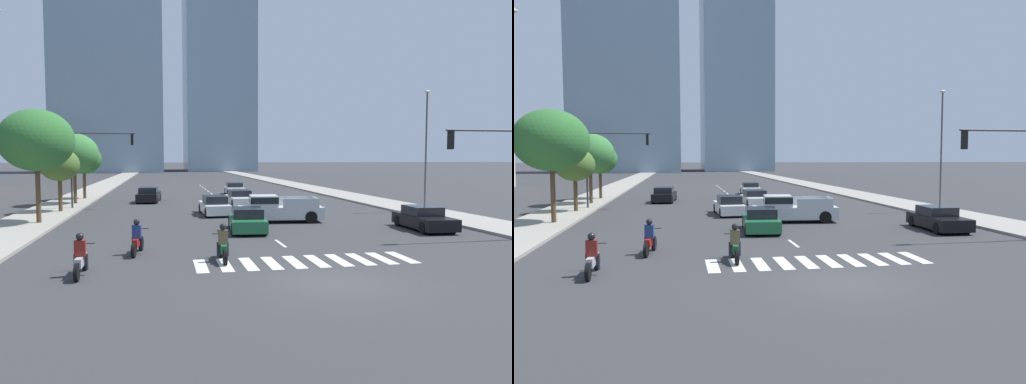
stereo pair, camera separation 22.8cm
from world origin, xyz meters
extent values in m
plane|color=#333335|center=(0.00, 0.00, 0.00)|extent=(800.00, 800.00, 0.00)
cube|color=gray|center=(13.48, 30.00, 0.07)|extent=(4.00, 260.00, 0.15)
cube|color=gray|center=(-13.48, 30.00, 0.07)|extent=(4.00, 260.00, 0.15)
cube|color=silver|center=(-4.05, 3.24, 0.00)|extent=(0.45, 2.27, 0.01)
cube|color=silver|center=(-3.15, 3.24, 0.00)|extent=(0.45, 2.27, 0.01)
cube|color=silver|center=(-2.25, 3.24, 0.00)|extent=(0.45, 2.27, 0.01)
cube|color=silver|center=(-1.35, 3.24, 0.00)|extent=(0.45, 2.27, 0.01)
cube|color=silver|center=(-0.45, 3.24, 0.00)|extent=(0.45, 2.27, 0.01)
cube|color=silver|center=(0.45, 3.24, 0.00)|extent=(0.45, 2.27, 0.01)
cube|color=silver|center=(1.35, 3.24, 0.00)|extent=(0.45, 2.27, 0.01)
cube|color=silver|center=(2.25, 3.24, 0.00)|extent=(0.45, 2.27, 0.01)
cube|color=silver|center=(3.15, 3.24, 0.00)|extent=(0.45, 2.27, 0.01)
cube|color=silver|center=(4.05, 3.24, 0.00)|extent=(0.45, 2.27, 0.01)
cube|color=silver|center=(0.00, 7.24, 0.00)|extent=(0.14, 2.00, 0.01)
cube|color=silver|center=(0.00, 11.24, 0.00)|extent=(0.14, 2.00, 0.01)
cube|color=silver|center=(0.00, 15.24, 0.00)|extent=(0.14, 2.00, 0.01)
cube|color=silver|center=(0.00, 19.24, 0.00)|extent=(0.14, 2.00, 0.01)
cube|color=silver|center=(0.00, 23.24, 0.00)|extent=(0.14, 2.00, 0.01)
cube|color=silver|center=(0.00, 27.24, 0.00)|extent=(0.14, 2.00, 0.01)
cube|color=silver|center=(0.00, 31.24, 0.00)|extent=(0.14, 2.00, 0.01)
cube|color=silver|center=(0.00, 35.24, 0.00)|extent=(0.14, 2.00, 0.01)
cube|color=silver|center=(0.00, 39.24, 0.00)|extent=(0.14, 2.00, 0.01)
cube|color=silver|center=(0.00, 43.24, 0.00)|extent=(0.14, 2.00, 0.01)
cube|color=silver|center=(0.00, 47.24, 0.00)|extent=(0.14, 2.00, 0.01)
cube|color=silver|center=(0.00, 51.24, 0.00)|extent=(0.14, 2.00, 0.01)
cube|color=silver|center=(0.00, 55.24, 0.00)|extent=(0.14, 2.00, 0.01)
cylinder|color=black|center=(-6.35, 6.74, 0.30)|extent=(0.21, 0.61, 0.60)
cylinder|color=black|center=(-6.58, 5.24, 0.30)|extent=(0.21, 0.61, 0.60)
cube|color=maroon|center=(-6.46, 5.99, 0.52)|extent=(0.40, 1.23, 0.32)
cylinder|color=#B2B2B7|center=(-6.36, 6.64, 0.60)|extent=(0.11, 0.32, 0.67)
cylinder|color=black|center=(-6.35, 6.69, 0.97)|extent=(0.70, 0.14, 0.04)
cube|color=navy|center=(-6.48, 5.89, 0.96)|extent=(0.39, 0.29, 0.55)
sphere|color=black|center=(-6.48, 5.89, 1.36)|extent=(0.26, 0.26, 0.26)
cylinder|color=black|center=(-6.64, 6.02, 0.47)|extent=(0.14, 0.14, 0.55)
cylinder|color=black|center=(-6.28, 5.96, 0.47)|extent=(0.14, 0.14, 0.55)
cylinder|color=black|center=(-8.16, 3.38, 0.30)|extent=(0.13, 0.60, 0.60)
cylinder|color=black|center=(-8.18, 1.77, 0.30)|extent=(0.13, 0.60, 0.60)
cube|color=#B7BABF|center=(-8.17, 2.58, 0.52)|extent=(0.23, 1.29, 0.32)
cylinder|color=#B2B2B7|center=(-8.16, 3.28, 0.60)|extent=(0.06, 0.32, 0.67)
cylinder|color=black|center=(-8.16, 3.33, 0.97)|extent=(0.70, 0.04, 0.04)
cube|color=maroon|center=(-8.17, 2.48, 0.96)|extent=(0.36, 0.24, 0.55)
sphere|color=black|center=(-8.17, 2.48, 1.36)|extent=(0.26, 0.26, 0.26)
cylinder|color=black|center=(-8.35, 2.58, 0.47)|extent=(0.12, 0.12, 0.55)
cylinder|color=black|center=(-7.99, 2.57, 0.47)|extent=(0.12, 0.12, 0.55)
cylinder|color=black|center=(-3.13, 4.68, 0.30)|extent=(0.12, 0.60, 0.60)
cylinder|color=black|center=(-3.14, 3.22, 0.30)|extent=(0.12, 0.60, 0.60)
cube|color=#1E6038|center=(-3.14, 3.95, 0.52)|extent=(0.22, 1.17, 0.32)
cylinder|color=#B2B2B7|center=(-3.14, 4.58, 0.60)|extent=(0.06, 0.32, 0.67)
cylinder|color=black|center=(-3.14, 4.63, 0.97)|extent=(0.70, 0.04, 0.04)
cube|color=brown|center=(-3.14, 3.85, 0.96)|extent=(0.36, 0.24, 0.55)
sphere|color=black|center=(-3.14, 3.85, 1.36)|extent=(0.26, 0.26, 0.26)
cylinder|color=black|center=(-3.32, 3.95, 0.47)|extent=(0.12, 0.12, 0.55)
cylinder|color=black|center=(-2.96, 3.95, 0.47)|extent=(0.12, 0.12, 0.55)
cube|color=#B7BABF|center=(1.82, 14.68, 0.59)|extent=(5.45, 2.57, 0.75)
cube|color=#B7BABF|center=(0.78, 14.79, 1.32)|extent=(1.87, 2.02, 0.70)
cube|color=black|center=(0.78, 14.79, 1.40)|extent=(1.90, 2.07, 0.39)
cube|color=#B7BABF|center=(2.87, 13.59, 1.25)|extent=(2.21, 0.32, 0.55)
cube|color=#B7BABF|center=(3.08, 15.52, 1.25)|extent=(2.21, 0.32, 0.55)
cube|color=#B7BABF|center=(4.07, 14.44, 1.25)|extent=(0.29, 1.93, 0.55)
cylinder|color=black|center=(-0.05, 13.97, 0.38)|extent=(0.78, 0.34, 0.76)
cylinder|color=black|center=(0.14, 15.77, 0.38)|extent=(0.78, 0.34, 0.76)
cylinder|color=black|center=(3.51, 13.59, 0.38)|extent=(0.78, 0.34, 0.76)
cylinder|color=black|center=(3.70, 15.39, 0.38)|extent=(0.78, 0.34, 0.76)
cube|color=silver|center=(1.01, 25.37, 0.47)|extent=(2.03, 4.75, 0.61)
cube|color=black|center=(1.00, 25.61, 1.02)|extent=(1.73, 2.16, 0.51)
cylinder|color=black|center=(1.91, 23.80, 0.32)|extent=(0.24, 0.65, 0.64)
cylinder|color=black|center=(0.19, 23.75, 0.32)|extent=(0.24, 0.65, 0.64)
cylinder|color=black|center=(1.82, 26.99, 0.32)|extent=(0.24, 0.65, 0.64)
cylinder|color=black|center=(0.10, 26.95, 0.32)|extent=(0.24, 0.65, 0.64)
cube|color=silver|center=(-1.82, 19.34, 0.48)|extent=(1.94, 4.74, 0.65)
cube|color=black|center=(-1.80, 19.11, 1.08)|extent=(1.61, 2.17, 0.54)
cylinder|color=black|center=(-2.66, 20.89, 0.32)|extent=(0.25, 0.65, 0.64)
cylinder|color=black|center=(-1.13, 20.96, 0.32)|extent=(0.25, 0.65, 0.64)
cylinder|color=black|center=(-2.50, 17.72, 0.32)|extent=(0.25, 0.65, 0.64)
cylinder|color=black|center=(-0.97, 17.80, 0.32)|extent=(0.25, 0.65, 0.64)
cube|color=black|center=(-6.62, 30.07, 0.50)|extent=(2.18, 4.79, 0.68)
cube|color=black|center=(-6.64, 29.84, 1.09)|extent=(1.75, 2.22, 0.51)
cylinder|color=black|center=(-7.29, 31.72, 0.32)|extent=(0.27, 0.66, 0.64)
cylinder|color=black|center=(-5.68, 31.58, 0.32)|extent=(0.27, 0.66, 0.64)
cylinder|color=black|center=(-7.56, 28.57, 0.32)|extent=(0.27, 0.66, 0.64)
cylinder|color=black|center=(-5.94, 28.43, 0.32)|extent=(0.27, 0.66, 0.64)
cube|color=silver|center=(2.34, 37.41, 0.48)|extent=(2.04, 4.37, 0.64)
cube|color=black|center=(2.35, 37.62, 1.04)|extent=(1.72, 2.00, 0.47)
cylinder|color=black|center=(3.14, 35.91, 0.32)|extent=(0.24, 0.65, 0.64)
cylinder|color=black|center=(1.44, 35.98, 0.32)|extent=(0.24, 0.65, 0.64)
cylinder|color=black|center=(3.25, 38.84, 0.32)|extent=(0.24, 0.65, 0.64)
cylinder|color=black|center=(1.55, 38.90, 0.32)|extent=(0.24, 0.65, 0.64)
cube|color=black|center=(8.93, 9.92, 0.48)|extent=(2.04, 4.52, 0.65)
cube|color=black|center=(8.94, 10.14, 1.06)|extent=(1.70, 2.07, 0.50)
cylinder|color=black|center=(9.69, 8.37, 0.32)|extent=(0.25, 0.65, 0.64)
cylinder|color=black|center=(8.03, 8.45, 0.32)|extent=(0.25, 0.65, 0.64)
cylinder|color=black|center=(9.83, 11.39, 0.32)|extent=(0.25, 0.65, 0.64)
cylinder|color=black|center=(8.17, 11.47, 0.32)|extent=(0.25, 0.65, 0.64)
cube|color=#1E6038|center=(-0.90, 11.26, 0.47)|extent=(2.19, 4.48, 0.62)
cube|color=black|center=(-0.91, 11.05, 1.04)|extent=(1.77, 2.08, 0.52)
cylinder|color=black|center=(-1.59, 12.80, 0.32)|extent=(0.27, 0.66, 0.64)
cylinder|color=black|center=(0.05, 12.66, 0.32)|extent=(0.27, 0.66, 0.64)
cylinder|color=black|center=(-1.84, 9.87, 0.32)|extent=(0.27, 0.66, 0.64)
cylinder|color=black|center=(-0.20, 9.72, 0.32)|extent=(0.27, 0.66, 0.64)
cylinder|color=#333335|center=(10.12, 6.05, 5.31)|extent=(4.92, 0.10, 0.10)
cube|color=black|center=(7.91, 6.05, 4.86)|extent=(0.20, 0.28, 0.90)
sphere|color=red|center=(7.91, 6.05, 5.16)|extent=(0.18, 0.18, 0.18)
sphere|color=orange|center=(7.91, 6.05, 4.86)|extent=(0.18, 0.18, 0.18)
sphere|color=green|center=(7.91, 6.05, 4.56)|extent=(0.18, 0.18, 0.18)
cylinder|color=#333335|center=(-12.28, 24.64, 3.23)|extent=(0.14, 0.14, 6.15)
cylinder|color=#333335|center=(-9.86, 24.64, 5.90)|extent=(4.83, 0.10, 0.10)
cube|color=black|center=(-7.70, 24.64, 5.45)|extent=(0.20, 0.28, 0.90)
sphere|color=red|center=(-7.70, 24.64, 5.75)|extent=(0.18, 0.18, 0.18)
sphere|color=orange|center=(-7.70, 24.64, 5.45)|extent=(0.18, 0.18, 0.18)
sphere|color=green|center=(-7.70, 24.64, 5.15)|extent=(0.18, 0.18, 0.18)
cube|color=#19662D|center=(-12.28, 24.64, 3.15)|extent=(0.60, 0.04, 0.18)
cylinder|color=#3F3F42|center=(13.78, 18.12, 4.45)|extent=(0.12, 0.12, 8.61)
ellipsoid|color=beige|center=(13.78, 18.12, 8.86)|extent=(0.50, 0.24, 0.20)
cylinder|color=#4C3823|center=(-12.68, 16.05, 1.73)|extent=(0.28, 0.28, 3.16)
ellipsoid|color=#2D662D|center=(-12.68, 16.05, 5.05)|extent=(4.33, 4.33, 3.68)
cylinder|color=#4C3823|center=(-12.68, 22.31, 1.27)|extent=(0.28, 0.28, 2.25)
ellipsoid|color=#426028|center=(-12.68, 22.31, 3.52)|extent=(2.81, 2.81, 2.38)
cylinder|color=#4C3823|center=(-12.68, 28.39, 1.46)|extent=(0.28, 0.28, 2.63)
ellipsoid|color=#387538|center=(-12.68, 28.39, 4.38)|extent=(4.00, 4.00, 3.40)
cylinder|color=#4C3823|center=(-12.68, 33.46, 1.36)|extent=(0.28, 0.28, 2.42)
ellipsoid|color=#2D662D|center=(-12.68, 33.46, 3.88)|extent=(3.25, 3.25, 2.77)
cube|color=#7A93A8|center=(11.98, 138.02, 36.02)|extent=(20.33, 29.91, 72.05)
camera|label=1|loc=(-5.41, -14.38, 4.01)|focal=33.66mm
camera|label=2|loc=(-5.19, -14.42, 4.01)|focal=33.66mm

